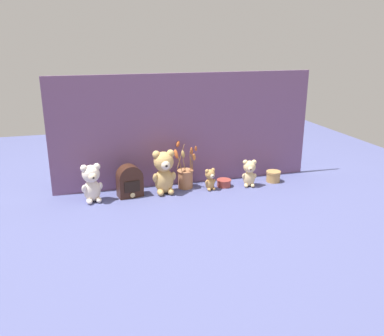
# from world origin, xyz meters

# --- Properties ---
(ground_plane) EXTENTS (4.00, 4.00, 0.00)m
(ground_plane) POSITION_xyz_m (0.00, 0.00, 0.00)
(ground_plane) COLOR #4C5184
(backdrop_wall) EXTENTS (1.79, 0.02, 0.76)m
(backdrop_wall) POSITION_xyz_m (0.00, 0.17, 0.38)
(backdrop_wall) COLOR #704C70
(backdrop_wall) RESTS_ON ground
(teddy_bear_large) EXTENTS (0.16, 0.15, 0.29)m
(teddy_bear_large) POSITION_xyz_m (-0.19, 0.01, 0.15)
(teddy_bear_large) COLOR tan
(teddy_bear_large) RESTS_ON ground
(teddy_bear_medium) EXTENTS (0.14, 0.12, 0.25)m
(teddy_bear_medium) POSITION_xyz_m (-0.65, -0.01, 0.13)
(teddy_bear_medium) COLOR beige
(teddy_bear_medium) RESTS_ON ground
(teddy_bear_small) EXTENTS (0.11, 0.09, 0.19)m
(teddy_bear_small) POSITION_xyz_m (0.40, -0.02, 0.10)
(teddy_bear_small) COLOR #DBBC84
(teddy_bear_small) RESTS_ON ground
(teddy_bear_tiny) EXTENTS (0.08, 0.07, 0.15)m
(teddy_bear_tiny) POSITION_xyz_m (0.12, -0.01, 0.08)
(teddy_bear_tiny) COLOR tan
(teddy_bear_tiny) RESTS_ON ground
(flower_vase) EXTENTS (0.17, 0.15, 0.31)m
(flower_vase) POSITION_xyz_m (-0.03, 0.08, 0.09)
(flower_vase) COLOR #AD7047
(flower_vase) RESTS_ON ground
(vintage_radio) EXTENTS (0.17, 0.12, 0.21)m
(vintage_radio) POSITION_xyz_m (-0.41, 0.02, 0.10)
(vintage_radio) COLOR #381E14
(vintage_radio) RESTS_ON ground
(decorative_tin_tall) EXTENTS (0.10, 0.10, 0.08)m
(decorative_tin_tall) POSITION_xyz_m (0.60, 0.02, 0.04)
(decorative_tin_tall) COLOR tan
(decorative_tin_tall) RESTS_ON ground
(decorative_tin_short) EXTENTS (0.10, 0.10, 0.05)m
(decorative_tin_short) POSITION_xyz_m (0.23, 0.03, 0.03)
(decorative_tin_short) COLOR #993D33
(decorative_tin_short) RESTS_ON ground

